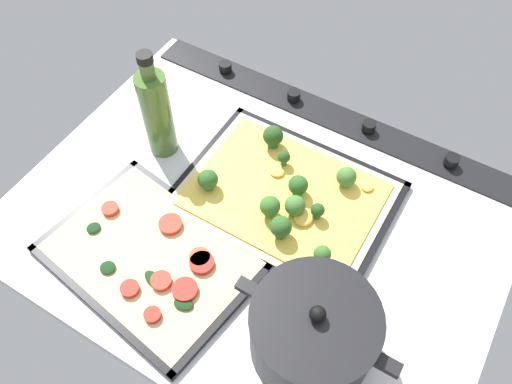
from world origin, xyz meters
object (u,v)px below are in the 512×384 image
object	(u,v)px
baking_tray_back	(151,258)
broccoli_pizza	(285,194)
cooking_pot	(313,332)
veggie_pizza_back	(153,257)
oil_bottle	(157,113)
baking_tray_front	(284,198)

from	to	relation	value
baking_tray_back	broccoli_pizza	bearing A→B (deg)	-121.62
baking_tray_back	cooking_pot	distance (cm)	30.94
cooking_pot	baking_tray_back	bearing A→B (deg)	1.09
baking_tray_back	veggie_pizza_back	xyz separation A→B (cm)	(-0.55, 0.04, 0.72)
baking_tray_back	veggie_pizza_back	bearing A→B (deg)	176.06
broccoli_pizza	cooking_pot	world-z (taller)	cooking_pot
broccoli_pizza	oil_bottle	bearing A→B (deg)	2.25
baking_tray_back	oil_bottle	xyz separation A→B (cm)	(13.14, -21.36, 9.53)
baking_tray_back	cooking_pot	xyz separation A→B (cm)	(-30.47, -0.58, 5.36)
baking_tray_front	baking_tray_back	world-z (taller)	same
broccoli_pizza	cooking_pot	distance (cm)	27.73
veggie_pizza_back	broccoli_pizza	bearing A→B (deg)	-120.55
baking_tray_front	baking_tray_back	xyz separation A→B (cm)	(13.66, 22.59, 0.01)
baking_tray_front	oil_bottle	world-z (taller)	oil_bottle
baking_tray_front	oil_bottle	size ratio (longest dim) A/B	1.63
veggie_pizza_back	oil_bottle	bearing A→B (deg)	-57.40
baking_tray_front	cooking_pot	xyz separation A→B (cm)	(-16.81, 22.01, 5.37)
baking_tray_front	veggie_pizza_back	world-z (taller)	veggie_pizza_back
baking_tray_front	broccoli_pizza	size ratio (longest dim) A/B	1.07
baking_tray_front	veggie_pizza_back	distance (cm)	26.16
cooking_pot	veggie_pizza_back	bearing A→B (deg)	1.18
broccoli_pizza	baking_tray_back	bearing A→B (deg)	58.38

